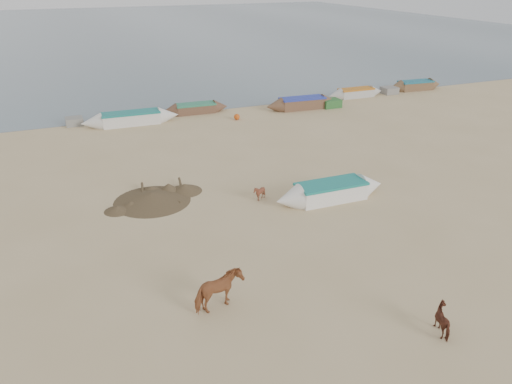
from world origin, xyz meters
TOP-DOWN VIEW (x-y plane):
  - ground at (0.00, 0.00)m, footprint 140.00×140.00m
  - sea at (0.00, 82.00)m, footprint 160.00×160.00m
  - cow_adult at (-3.95, -2.24)m, footprint 1.81×1.19m
  - calf_front at (0.64, 5.10)m, footprint 0.82×0.76m
  - calf_right at (2.16, -6.08)m, footprint 0.87×0.98m
  - near_canoe at (3.89, 3.81)m, footprint 5.86×1.43m
  - debris_pile at (-4.25, 7.00)m, footprint 4.18×4.18m
  - waterline_canoes at (-0.21, 20.84)m, footprint 55.65×3.69m
  - beach_clutter at (3.29, 19.96)m, footprint 45.09×5.23m

SIDE VIEW (x-z plane):
  - ground at x=0.00m, z-range 0.00..0.00m
  - sea at x=0.00m, z-range 0.01..0.01m
  - debris_pile at x=-4.25m, z-range 0.00..0.44m
  - beach_clutter at x=3.29m, z-range -0.02..0.62m
  - calf_front at x=0.64m, z-range 0.00..0.78m
  - waterline_canoes at x=-0.21m, z-range -0.04..0.90m
  - near_canoe at x=3.89m, z-range 0.00..0.90m
  - calf_right at x=2.16m, z-range 0.00..0.90m
  - cow_adult at x=-3.95m, z-range 0.00..1.40m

